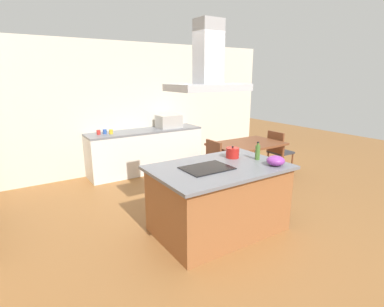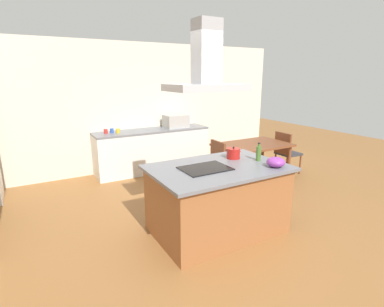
{
  "view_description": "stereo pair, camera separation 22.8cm",
  "coord_description": "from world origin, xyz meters",
  "px_view_note": "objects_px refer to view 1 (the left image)",
  "views": [
    {
      "loc": [
        -2.27,
        -2.85,
        2.03
      ],
      "look_at": [
        -0.16,
        0.4,
        1.0
      ],
      "focal_mm": 27.69,
      "sensor_mm": 36.0,
      "label": 1
    },
    {
      "loc": [
        -2.07,
        -2.97,
        2.03
      ],
      "look_at": [
        -0.16,
        0.4,
        1.0
      ],
      "focal_mm": 27.69,
      "sensor_mm": 36.0,
      "label": 2
    }
  ],
  "objects_px": {
    "countertop_microwave": "(169,121)",
    "tea_kettle": "(233,153)",
    "cooktop": "(207,168)",
    "coffee_mug_yellow": "(111,132)",
    "chair_at_left_end": "(209,162)",
    "chair_at_right_end": "(278,149)",
    "coffee_mug_red": "(99,132)",
    "mixing_bowl": "(276,161)",
    "olive_oil_bottle": "(258,152)",
    "dining_table": "(247,147)",
    "coffee_mug_blue": "(105,132)",
    "range_hood": "(208,68)"
  },
  "relations": [
    {
      "from": "countertop_microwave",
      "to": "tea_kettle",
      "type": "bearing_deg",
      "value": -99.37
    },
    {
      "from": "countertop_microwave",
      "to": "cooktop",
      "type": "bearing_deg",
      "value": -109.84
    },
    {
      "from": "coffee_mug_yellow",
      "to": "chair_at_left_end",
      "type": "xyz_separation_m",
      "value": [
        1.24,
        -1.59,
        -0.44
      ]
    },
    {
      "from": "tea_kettle",
      "to": "chair_at_left_end",
      "type": "height_order",
      "value": "tea_kettle"
    },
    {
      "from": "cooktop",
      "to": "chair_at_right_end",
      "type": "xyz_separation_m",
      "value": [
        2.79,
        1.27,
        -0.4
      ]
    },
    {
      "from": "coffee_mug_red",
      "to": "chair_at_right_end",
      "type": "distance_m",
      "value": 3.72
    },
    {
      "from": "mixing_bowl",
      "to": "chair_at_right_end",
      "type": "relative_size",
      "value": 0.26
    },
    {
      "from": "coffee_mug_red",
      "to": "cooktop",
      "type": "bearing_deg",
      "value": -80.4
    },
    {
      "from": "chair_at_right_end",
      "to": "chair_at_left_end",
      "type": "height_order",
      "value": "same"
    },
    {
      "from": "olive_oil_bottle",
      "to": "coffee_mug_yellow",
      "type": "xyz_separation_m",
      "value": [
        -1.1,
        2.91,
        -0.06
      ]
    },
    {
      "from": "countertop_microwave",
      "to": "coffee_mug_yellow",
      "type": "distance_m",
      "value": 1.32
    },
    {
      "from": "coffee_mug_yellow",
      "to": "chair_at_left_end",
      "type": "relative_size",
      "value": 0.1
    },
    {
      "from": "olive_oil_bottle",
      "to": "coffee_mug_yellow",
      "type": "height_order",
      "value": "olive_oil_bottle"
    },
    {
      "from": "tea_kettle",
      "to": "chair_at_right_end",
      "type": "bearing_deg",
      "value": 25.7
    },
    {
      "from": "olive_oil_bottle",
      "to": "countertop_microwave",
      "type": "height_order",
      "value": "countertop_microwave"
    },
    {
      "from": "dining_table",
      "to": "chair_at_right_end",
      "type": "bearing_deg",
      "value": 0.0
    },
    {
      "from": "dining_table",
      "to": "chair_at_right_end",
      "type": "distance_m",
      "value": 0.93
    },
    {
      "from": "cooktop",
      "to": "coffee_mug_yellow",
      "type": "height_order",
      "value": "coffee_mug_yellow"
    },
    {
      "from": "cooktop",
      "to": "chair_at_left_end",
      "type": "distance_m",
      "value": 1.64
    },
    {
      "from": "mixing_bowl",
      "to": "chair_at_left_end",
      "type": "distance_m",
      "value": 1.71
    },
    {
      "from": "tea_kettle",
      "to": "dining_table",
      "type": "height_order",
      "value": "tea_kettle"
    },
    {
      "from": "cooktop",
      "to": "tea_kettle",
      "type": "xyz_separation_m",
      "value": [
        0.6,
        0.21,
        0.07
      ]
    },
    {
      "from": "tea_kettle",
      "to": "chair_at_right_end",
      "type": "distance_m",
      "value": 2.48
    },
    {
      "from": "chair_at_right_end",
      "to": "olive_oil_bottle",
      "type": "bearing_deg",
      "value": -146.26
    },
    {
      "from": "dining_table",
      "to": "countertop_microwave",
      "type": "bearing_deg",
      "value": 117.51
    },
    {
      "from": "countertop_microwave",
      "to": "chair_at_right_end",
      "type": "bearing_deg",
      "value": -42.56
    },
    {
      "from": "tea_kettle",
      "to": "coffee_mug_blue",
      "type": "relative_size",
      "value": 2.64
    },
    {
      "from": "tea_kettle",
      "to": "mixing_bowl",
      "type": "distance_m",
      "value": 0.63
    },
    {
      "from": "tea_kettle",
      "to": "chair_at_left_end",
      "type": "relative_size",
      "value": 0.27
    },
    {
      "from": "tea_kettle",
      "to": "coffee_mug_blue",
      "type": "bearing_deg",
      "value": 109.61
    },
    {
      "from": "tea_kettle",
      "to": "range_hood",
      "type": "bearing_deg",
      "value": -160.38
    },
    {
      "from": "olive_oil_bottle",
      "to": "dining_table",
      "type": "height_order",
      "value": "olive_oil_bottle"
    },
    {
      "from": "chair_at_right_end",
      "to": "tea_kettle",
      "type": "bearing_deg",
      "value": -154.3
    },
    {
      "from": "coffee_mug_red",
      "to": "chair_at_right_end",
      "type": "relative_size",
      "value": 0.1
    },
    {
      "from": "olive_oil_bottle",
      "to": "countertop_microwave",
      "type": "xyz_separation_m",
      "value": [
        0.21,
        2.92,
        0.03
      ]
    },
    {
      "from": "tea_kettle",
      "to": "coffee_mug_yellow",
      "type": "relative_size",
      "value": 2.64
    },
    {
      "from": "chair_at_left_end",
      "to": "range_hood",
      "type": "bearing_deg",
      "value": -127.16
    },
    {
      "from": "cooktop",
      "to": "coffee_mug_red",
      "type": "xyz_separation_m",
      "value": [
        -0.5,
        2.94,
        0.04
      ]
    },
    {
      "from": "countertop_microwave",
      "to": "coffee_mug_yellow",
      "type": "xyz_separation_m",
      "value": [
        -1.31,
        -0.02,
        -0.09
      ]
    },
    {
      "from": "coffee_mug_blue",
      "to": "dining_table",
      "type": "relative_size",
      "value": 0.06
    },
    {
      "from": "coffee_mug_yellow",
      "to": "tea_kettle",
      "type": "bearing_deg",
      "value": -71.78
    },
    {
      "from": "coffee_mug_yellow",
      "to": "olive_oil_bottle",
      "type": "bearing_deg",
      "value": -69.29
    },
    {
      "from": "cooktop",
      "to": "dining_table",
      "type": "height_order",
      "value": "cooktop"
    },
    {
      "from": "chair_at_right_end",
      "to": "countertop_microwave",
      "type": "bearing_deg",
      "value": 137.44
    },
    {
      "from": "mixing_bowl",
      "to": "coffee_mug_blue",
      "type": "relative_size",
      "value": 2.58
    },
    {
      "from": "cooktop",
      "to": "dining_table",
      "type": "distance_m",
      "value": 2.28
    },
    {
      "from": "coffee_mug_blue",
      "to": "range_hood",
      "type": "xyz_separation_m",
      "value": [
        0.37,
        -2.94,
        1.16
      ]
    },
    {
      "from": "chair_at_left_end",
      "to": "coffee_mug_red",
      "type": "bearing_deg",
      "value": 131.14
    },
    {
      "from": "coffee_mug_red",
      "to": "coffee_mug_blue",
      "type": "height_order",
      "value": "same"
    },
    {
      "from": "coffee_mug_blue",
      "to": "chair_at_right_end",
      "type": "relative_size",
      "value": 0.1
    }
  ]
}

